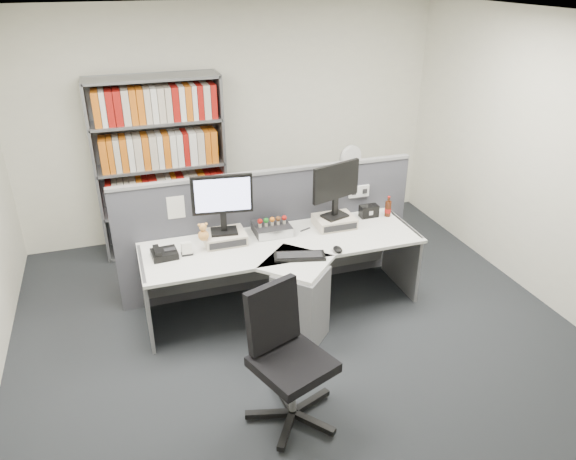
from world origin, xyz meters
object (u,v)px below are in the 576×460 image
object	(u,v)px
desk	(290,278)
keyboard	(300,256)
monitor_left	(222,199)
filing_cabinet	(347,212)
desk_fan	(350,160)
mouse	(338,249)
desk_calendar	(187,249)
desk_phone	(164,254)
cola_bottle	(388,209)
shelving_unit	(161,169)
speaker	(369,211)
monitor_right	(336,186)
office_chair	(285,353)
desktop_pc	(272,229)

from	to	relation	value
desk	keyboard	size ratio (longest dim) A/B	5.47
monitor_left	filing_cabinet	bearing A→B (deg)	30.71
desk_fan	mouse	bearing A→B (deg)	-117.43
desk_calendar	monitor_left	bearing A→B (deg)	19.71
desk_calendar	desk_phone	bearing A→B (deg)	174.79
mouse	desk_fan	xyz separation A→B (m)	(0.79, 1.52, 0.26)
cola_bottle	desk_fan	size ratio (longest dim) A/B	0.45
desk	shelving_unit	bearing A→B (deg)	115.96
speaker	filing_cabinet	xyz separation A→B (m)	(0.19, 0.92, -0.43)
monitor_right	office_chair	world-z (taller)	monitor_right
desk	monitor_left	distance (m)	0.95
desk	monitor_right	bearing A→B (deg)	33.09
mouse	shelving_unit	size ratio (longest dim) A/B	0.06
office_chair	monitor_left	bearing A→B (deg)	93.98
mouse	filing_cabinet	distance (m)	1.75
mouse	desk_phone	size ratio (longest dim) A/B	0.52
filing_cabinet	office_chair	size ratio (longest dim) A/B	0.68
monitor_left	desk_fan	bearing A→B (deg)	30.70
monitor_right	mouse	xyz separation A→B (m)	(-0.18, -0.50, -0.40)
desk	monitor_right	world-z (taller)	monitor_right
monitor_right	mouse	bearing A→B (deg)	-109.37
desk_fan	desk	bearing A→B (deg)	-130.61
monitor_right	speaker	xyz separation A→B (m)	(0.42, 0.09, -0.36)
monitor_right	keyboard	distance (m)	0.84
shelving_unit	desk_fan	distance (m)	2.15
keyboard	mouse	xyz separation A→B (m)	(0.36, -0.01, 0.01)
monitor_right	desk_phone	size ratio (longest dim) A/B	2.34
mouse	filing_cabinet	xyz separation A→B (m)	(0.79, 1.52, -0.39)
desk_phone	desk_fan	distance (m)	2.56
desk	desk_calendar	world-z (taller)	desk_calendar
speaker	desk_fan	world-z (taller)	desk_fan
desk_phone	desk_calendar	world-z (taller)	desk_calendar
desk_fan	monitor_right	bearing A→B (deg)	-121.03
filing_cabinet	desk_fan	bearing A→B (deg)	-90.00
desk	desk_phone	size ratio (longest dim) A/B	11.14
desk	desktop_pc	bearing A→B (deg)	95.35
desk_fan	desk_calendar	bearing A→B (deg)	-151.10
shelving_unit	desktop_pc	bearing A→B (deg)	-58.81
office_chair	monitor_right	bearing A→B (deg)	56.46
shelving_unit	monitor_left	bearing A→B (deg)	-75.11
shelving_unit	office_chair	xyz separation A→B (m)	(0.49, -2.97, -0.42)
desk_calendar	shelving_unit	distance (m)	1.61
monitor_right	keyboard	bearing A→B (deg)	-137.33
monitor_left	desk	bearing A→B (deg)	-36.93
keyboard	monitor_left	bearing A→B (deg)	138.64
speaker	monitor_right	bearing A→B (deg)	-167.36
desk_phone	desk_fan	bearing A→B (deg)	26.37
cola_bottle	office_chair	world-z (taller)	office_chair
cola_bottle	desk_calendar	bearing A→B (deg)	-175.07
desk_calendar	office_chair	xyz separation A→B (m)	(0.47, -1.37, -0.22)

